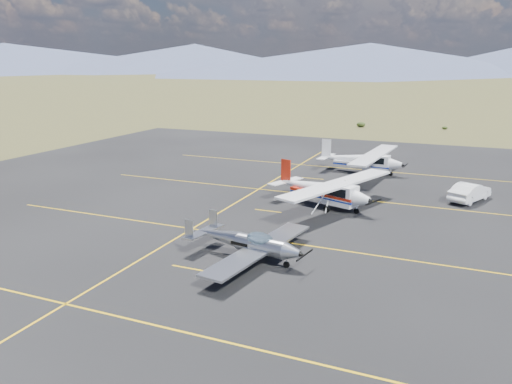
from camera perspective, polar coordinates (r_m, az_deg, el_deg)
The scene contains 6 objects.
ground at distance 27.77m, azimuth 1.44°, elevation -7.04°, with size 1600.00×1600.00×0.00m, color #383D1C.
apron at distance 34.01m, azimuth 5.79°, elevation -2.98°, with size 72.00×72.00×0.02m, color black.
aircraft_low_wing at distance 26.67m, azimuth -0.79°, elevation -5.81°, with size 6.59×9.11×1.97m.
aircraft_cessna at distance 36.50m, azimuth 7.79°, elevation 0.37°, with size 8.34×11.64×3.00m.
aircraft_plain at distance 48.21m, azimuth 12.03°, elevation 3.67°, with size 7.06×11.74×2.96m.
sedan at distance 41.05m, azimuth 23.24°, elevation 0.01°, with size 1.49×4.28×1.41m, color white.
Camera 1 is at (9.42, -24.01, 10.30)m, focal length 35.00 mm.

